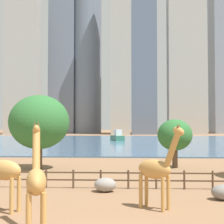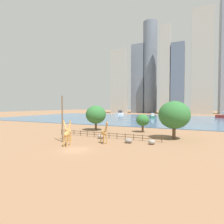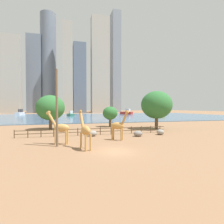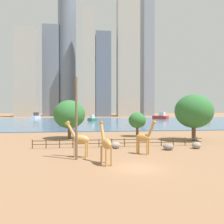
# 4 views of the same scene
# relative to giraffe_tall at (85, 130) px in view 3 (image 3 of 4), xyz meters

# --- Properties ---
(ground_plane) EXTENTS (400.00, 400.00, 0.00)m
(ground_plane) POSITION_rel_giraffe_tall_xyz_m (3.13, 78.18, -2.19)
(ground_plane) COLOR #8C6647
(harbor_water) EXTENTS (180.00, 86.00, 0.20)m
(harbor_water) POSITION_rel_giraffe_tall_xyz_m (3.13, 75.18, -2.09)
(harbor_water) COLOR #476B8C
(harbor_water) RESTS_ON ground
(giraffe_tall) EXTENTS (1.39, 3.09, 4.65)m
(giraffe_tall) POSITION_rel_giraffe_tall_xyz_m (0.00, 0.00, 0.00)
(giraffe_tall) COLOR #C18C47
(giraffe_tall) RESTS_ON ground
(giraffe_companion) EXTENTS (2.61, 2.14, 4.55)m
(giraffe_companion) POSITION_rel_giraffe_tall_xyz_m (5.28, 4.44, -0.07)
(giraffe_companion) COLOR #C18C47
(giraffe_companion) RESTS_ON ground
(giraffe_young) EXTENTS (3.15, 1.64, 4.48)m
(giraffe_young) POSITION_rel_giraffe_tall_xyz_m (-2.82, 3.63, -0.05)
(giraffe_young) COLOR tan
(giraffe_young) RESTS_ON ground
(utility_pole) EXTENTS (0.28, 0.28, 9.42)m
(utility_pole) POSITION_rel_giraffe_tall_xyz_m (-3.14, 2.45, 2.52)
(utility_pole) COLOR brown
(utility_pole) RESTS_ON ground
(boulder_near_fence) EXTENTS (1.30, 1.28, 0.96)m
(boulder_near_fence) POSITION_rel_giraffe_tall_xyz_m (13.93, 7.51, -1.71)
(boulder_near_fence) COLOR gray
(boulder_near_fence) RESTS_ON ground
(boulder_by_pole) EXTENTS (1.46, 1.25, 0.94)m
(boulder_by_pole) POSITION_rel_giraffe_tall_xyz_m (2.19, 9.03, -1.72)
(boulder_by_pole) COLOR gray
(boulder_by_pole) RESTS_ON ground
(boulder_small) EXTENTS (1.51, 1.22, 0.92)m
(boulder_small) POSITION_rel_giraffe_tall_xyz_m (9.46, 6.92, -1.73)
(boulder_small) COLOR gray
(boulder_small) RESTS_ON ground
(enclosure_fence) EXTENTS (26.12, 0.14, 1.30)m
(enclosure_fence) POSITION_rel_giraffe_tall_xyz_m (2.96, 10.18, -1.43)
(enclosure_fence) COLOR #4C3826
(enclosure_fence) RESTS_ON ground
(tree_left_large) EXTENTS (6.08, 6.08, 7.49)m
(tree_left_large) POSITION_rel_giraffe_tall_xyz_m (-5.34, 20.27, 2.55)
(tree_left_large) COLOR brown
(tree_left_large) RESTS_ON ground
(tree_center_broad) EXTENTS (6.79, 6.79, 8.44)m
(tree_center_broad) POSITION_rel_giraffe_tall_xyz_m (17.34, 15.01, 3.18)
(tree_center_broad) COLOR brown
(tree_center_broad) RESTS_ON ground
(tree_right_tall) EXTENTS (3.64, 3.64, 5.05)m
(tree_right_tall) POSITION_rel_giraffe_tall_xyz_m (8.53, 22.18, 1.19)
(tree_right_tall) COLOR brown
(tree_right_tall) RESTS_ON ground
(boat_ferry) EXTENTS (4.17, 7.04, 2.92)m
(boat_ferry) POSITION_rel_giraffe_tall_xyz_m (0.41, 78.96, -1.00)
(boat_ferry) COLOR #337259
(boat_ferry) RESTS_ON harbor_water
(boat_sailboat) EXTENTS (8.33, 6.76, 7.23)m
(boat_sailboat) POSITION_rel_giraffe_tall_xyz_m (46.20, 66.09, -0.78)
(boat_sailboat) COLOR gold
(boat_sailboat) RESTS_ON harbor_water
(boat_tug) EXTENTS (4.44, 8.70, 7.47)m
(boat_tug) POSITION_rel_giraffe_tall_xyz_m (-31.33, 106.55, -0.74)
(boat_tug) COLOR silver
(boat_tug) RESTS_ON harbor_water
(boat_barge) EXTENTS (8.03, 8.79, 3.86)m
(boat_barge) POSITION_rel_giraffe_tall_xyz_m (39.25, 96.05, -0.68)
(boat_barge) COLOR #B22D28
(boat_barge) RESTS_ON harbor_water
(skyline_tower_needle) EXTENTS (15.28, 8.76, 64.30)m
(skyline_tower_needle) POSITION_rel_giraffe_tall_xyz_m (-45.53, 140.78, 29.96)
(skyline_tower_needle) COLOR #ADA89E
(skyline_tower_needle) RESTS_ON ground
(skyline_block_central) EXTENTS (14.71, 14.71, 95.41)m
(skyline_block_central) POSITION_rel_giraffe_tall_xyz_m (-18.23, 160.62, 45.52)
(skyline_block_central) COLOR slate
(skyline_block_central) RESTS_ON ground
(skyline_tower_glass) EXTENTS (11.42, 14.78, 63.90)m
(skyline_tower_glass) POSITION_rel_giraffe_tall_xyz_m (10.30, 146.61, 29.76)
(skyline_tower_glass) COLOR slate
(skyline_tower_glass) RESTS_ON ground
(skyline_block_left) EXTENTS (8.86, 15.16, 106.93)m
(skyline_block_left) POSITION_rel_giraffe_tall_xyz_m (50.06, 163.48, 51.28)
(skyline_block_left) COLOR gray
(skyline_block_left) RESTS_ON ground
(skyline_block_right) EXTENTS (17.17, 9.63, 91.60)m
(skyline_block_right) POSITION_rel_giraffe_tall_xyz_m (30.09, 146.48, 43.61)
(skyline_block_right) COLOR #ADA89E
(skyline_block_right) RESTS_ON ground
(skyline_tower_short) EXTENTS (13.04, 15.58, 73.00)m
(skyline_tower_short) POSITION_rel_giraffe_tall_xyz_m (-30.68, 162.23, 34.31)
(skyline_tower_short) COLOR slate
(skyline_tower_short) RESTS_ON ground
(skyline_block_wide) EXTENTS (8.74, 10.40, 81.33)m
(skyline_block_wide) POSITION_rel_giraffe_tall_xyz_m (-0.42, 143.86, 38.48)
(skyline_block_wide) COLOR #ADA89E
(skyline_block_wide) RESTS_ON ground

